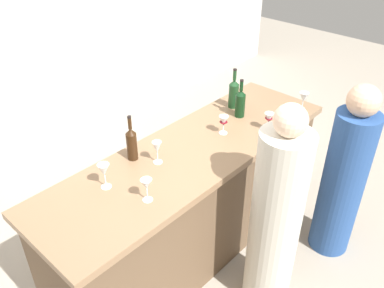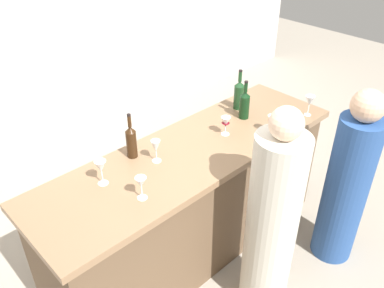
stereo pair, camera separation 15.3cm
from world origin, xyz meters
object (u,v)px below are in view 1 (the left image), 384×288
at_px(wine_glass_near_center, 269,119).
at_px(wine_glass_far_right, 104,171).
at_px(wine_bottle_center_olive_green, 234,93).
at_px(wine_glass_near_right, 147,185).
at_px(wine_bottle_leftmost_amber_brown, 132,143).
at_px(wine_glass_far_center, 157,148).
at_px(wine_bottle_second_left_dark_green, 240,103).
at_px(person_center_guest, 344,179).
at_px(wine_glass_near_left, 304,98).
at_px(wine_glass_far_left, 224,122).
at_px(person_left_guest, 275,220).

relative_size(wine_glass_near_center, wine_glass_far_right, 0.83).
bearing_deg(wine_bottle_center_olive_green, wine_glass_near_right, -164.45).
xyz_separation_m(wine_bottle_leftmost_amber_brown, wine_glass_far_center, (0.08, -0.16, -0.01)).
bearing_deg(wine_bottle_second_left_dark_green, person_center_guest, -77.12).
bearing_deg(wine_glass_near_center, wine_glass_near_left, -5.46).
relative_size(wine_glass_near_center, wine_glass_near_right, 0.93).
bearing_deg(wine_glass_near_right, person_center_guest, -24.78).
xyz_separation_m(wine_glass_far_left, person_left_guest, (-0.28, -0.67, -0.35)).
xyz_separation_m(wine_glass_near_left, wine_glass_far_right, (-1.68, 0.39, 0.00)).
xyz_separation_m(wine_glass_far_center, wine_glass_far_right, (-0.39, 0.04, 0.01)).
bearing_deg(wine_bottle_second_left_dark_green, wine_glass_far_center, 178.98).
xyz_separation_m(wine_glass_far_left, wine_glass_far_right, (-0.98, 0.13, 0.03)).
bearing_deg(person_center_guest, wine_glass_near_center, 6.93).
relative_size(wine_glass_near_left, wine_glass_far_left, 1.17).
distance_m(wine_glass_near_left, person_left_guest, 1.13).
xyz_separation_m(wine_glass_near_center, wine_glass_far_left, (-0.27, 0.22, 0.00)).
bearing_deg(wine_glass_near_center, person_center_guest, -68.85).
distance_m(wine_glass_near_center, person_center_guest, 0.73).
distance_m(wine_bottle_second_left_dark_green, wine_glass_far_left, 0.30).
height_order(wine_glass_near_right, wine_glass_far_center, wine_glass_far_center).
relative_size(wine_glass_far_left, wine_glass_far_right, 0.85).
bearing_deg(person_left_guest, wine_glass_near_left, -59.22).
distance_m(wine_glass_near_left, person_center_guest, 0.71).
bearing_deg(wine_bottle_leftmost_amber_brown, wine_glass_far_left, -19.93).
relative_size(wine_glass_far_right, person_center_guest, 0.12).
xyz_separation_m(wine_glass_near_left, wine_glass_near_center, (-0.43, 0.04, -0.03)).
height_order(wine_glass_near_center, wine_glass_near_right, wine_glass_near_right).
bearing_deg(wine_bottle_center_olive_green, wine_glass_far_left, -151.74).
height_order(wine_bottle_leftmost_amber_brown, wine_glass_far_right, wine_bottle_leftmost_amber_brown).
xyz_separation_m(wine_glass_far_right, person_center_guest, (1.47, -0.91, -0.42)).
height_order(wine_bottle_center_olive_green, wine_glass_near_left, wine_bottle_center_olive_green).
distance_m(wine_glass_near_center, wine_glass_far_left, 0.34).
bearing_deg(person_center_guest, wine_bottle_leftmost_amber_brown, 34.20).
bearing_deg(wine_bottle_center_olive_green, wine_bottle_leftmost_amber_brown, 177.90).
distance_m(wine_glass_near_center, wine_glass_far_right, 1.29).
bearing_deg(wine_bottle_leftmost_amber_brown, person_left_guest, -66.98).
relative_size(wine_glass_far_center, person_center_guest, 0.11).
bearing_deg(wine_glass_near_center, wine_bottle_center_olive_green, 75.15).
bearing_deg(wine_glass_near_right, wine_glass_near_left, -3.89).
bearing_deg(wine_bottle_leftmost_amber_brown, wine_glass_far_center, -61.96).
height_order(wine_bottle_second_left_dark_green, wine_glass_near_left, wine_bottle_second_left_dark_green).
bearing_deg(wine_glass_far_left, person_center_guest, -58.09).
height_order(wine_bottle_leftmost_amber_brown, wine_glass_near_left, wine_bottle_leftmost_amber_brown).
relative_size(wine_bottle_leftmost_amber_brown, person_center_guest, 0.23).
xyz_separation_m(wine_bottle_leftmost_amber_brown, wine_glass_far_left, (0.67, -0.24, -0.03)).
relative_size(wine_bottle_leftmost_amber_brown, wine_glass_near_right, 2.14).
bearing_deg(wine_glass_far_center, wine_glass_near_right, -142.19).
relative_size(wine_glass_near_right, wine_glass_far_right, 0.90).
xyz_separation_m(wine_glass_near_center, person_left_guest, (-0.55, -0.46, -0.35)).
distance_m(wine_glass_far_right, person_left_guest, 1.13).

